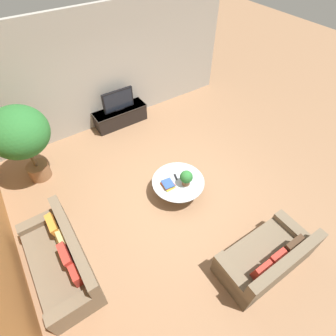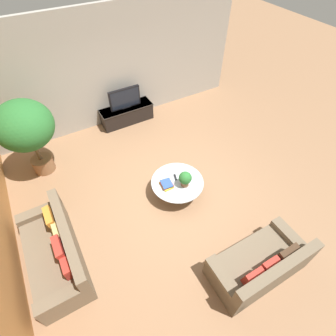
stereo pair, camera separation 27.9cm
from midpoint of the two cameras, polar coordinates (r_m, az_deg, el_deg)
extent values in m
plane|color=#8C6647|center=(5.88, -0.25, -5.60)|extent=(24.00, 24.00, 0.00)
cube|color=#A39E93|center=(7.26, -15.52, 19.60)|extent=(7.40, 0.12, 3.00)
cube|color=black|center=(7.70, -11.34, 10.98)|extent=(1.45, 0.48, 0.48)
cube|color=#2D2823|center=(7.57, -11.59, 12.39)|extent=(1.48, 0.50, 0.02)
cube|color=black|center=(7.41, -11.94, 14.23)|extent=(0.87, 0.08, 0.56)
cube|color=black|center=(7.38, -11.80, 14.09)|extent=(0.80, 0.00, 0.51)
cube|color=black|center=(7.56, -11.62, 12.52)|extent=(0.26, 0.13, 0.02)
cylinder|color=black|center=(5.89, 0.77, -5.27)|extent=(0.62, 0.62, 0.02)
cylinder|color=black|center=(5.75, 0.79, -4.21)|extent=(0.10, 0.10, 0.37)
cylinder|color=#A8B2B7|center=(5.60, 0.81, -2.97)|extent=(1.12, 1.12, 0.02)
cube|color=brown|center=(5.24, -23.84, -18.66)|extent=(0.84, 1.93, 0.42)
cube|color=brown|center=(4.85, -21.57, -14.96)|extent=(0.16, 1.93, 0.42)
cube|color=brown|center=(5.68, -26.50, -11.24)|extent=(0.84, 0.20, 0.54)
cube|color=brown|center=(4.80, -20.87, -26.78)|extent=(0.84, 0.20, 0.54)
cube|color=orange|center=(5.18, -24.85, -11.53)|extent=(0.18, 0.39, 0.37)
cube|color=tan|center=(5.01, -23.70, -14.55)|extent=(0.18, 0.33, 0.31)
cube|color=#B23328|center=(4.81, -22.65, -17.46)|extent=(0.17, 0.40, 0.37)
cube|color=#B23328|center=(4.68, -21.19, -20.99)|extent=(0.12, 0.29, 0.26)
cube|color=brown|center=(5.12, 18.45, -18.16)|extent=(1.67, 0.84, 0.42)
cube|color=brown|center=(4.71, 22.78, -18.79)|extent=(1.67, 0.16, 0.42)
cube|color=brown|center=(5.45, 23.92, -13.33)|extent=(0.20, 0.84, 0.54)
cube|color=brown|center=(4.77, 12.20, -22.87)|extent=(0.20, 0.84, 0.54)
cube|color=#422D1E|center=(4.96, 23.88, -15.27)|extent=(0.37, 0.15, 0.34)
cube|color=#B23328|center=(4.80, 21.04, -17.86)|extent=(0.30, 0.13, 0.28)
cube|color=#B23328|center=(4.63, 18.04, -20.39)|extent=(0.32, 0.16, 0.30)
cylinder|color=brown|center=(6.84, -27.30, -0.55)|extent=(0.48, 0.48, 0.36)
cylinder|color=brown|center=(6.58, -28.47, 1.79)|extent=(0.08, 0.08, 0.44)
ellipsoid|color=#286B2D|center=(6.14, -30.92, 6.66)|extent=(1.20, 1.20, 1.05)
cylinder|color=brown|center=(5.51, 2.47, -3.14)|extent=(0.17, 0.17, 0.11)
sphere|color=#286B2D|center=(5.39, 2.53, -2.00)|extent=(0.27, 0.27, 0.27)
cube|color=gold|center=(5.51, -1.50, -3.82)|extent=(0.21, 0.28, 0.03)
cube|color=#A32823|center=(5.49, -1.45, -3.61)|extent=(0.24, 0.23, 0.03)
cube|color=#2D4C84|center=(5.47, -1.50, -3.42)|extent=(0.25, 0.28, 0.02)
cube|color=black|center=(5.66, 0.27, -1.96)|extent=(0.08, 0.16, 0.02)
camera|label=1|loc=(0.14, -91.42, -1.53)|focal=28.00mm
camera|label=2|loc=(0.14, 88.58, 1.53)|focal=28.00mm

